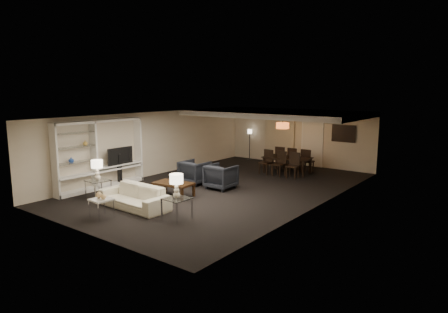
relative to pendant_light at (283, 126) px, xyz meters
name	(u,v)px	position (x,y,z in m)	size (l,w,h in m)	color
floor	(224,188)	(-0.30, -3.50, -1.92)	(11.00, 11.00, 0.00)	black
ceiling	(224,115)	(-0.30, -3.50, 0.58)	(7.00, 11.00, 0.02)	silver
wall_back	(298,137)	(-0.30, 2.00, -0.67)	(7.00, 0.02, 2.50)	beige
wall_front	(81,182)	(-0.30, -9.00, -0.67)	(7.00, 0.02, 2.50)	beige
wall_left	(153,144)	(-3.80, -3.50, -0.67)	(0.02, 11.00, 2.50)	beige
wall_right	(320,164)	(3.20, -3.50, -0.67)	(0.02, 11.00, 2.50)	beige
ceiling_soffit	(276,113)	(-0.30, 0.00, 0.48)	(7.00, 4.00, 0.20)	silver
curtains	(280,137)	(-1.20, 1.92, -0.72)	(1.50, 0.12, 2.40)	beige
door	(312,143)	(0.40, 1.97, -0.87)	(0.90, 0.05, 2.10)	silver
painting	(344,133)	(1.80, 1.96, -0.37)	(0.95, 0.04, 0.65)	#142D38
media_unit	(100,155)	(-3.61, -6.10, -0.74)	(0.38, 3.40, 2.35)	white
pendant_light	(283,126)	(0.00, 0.00, 0.00)	(0.52, 0.52, 0.24)	#D8591E
sofa	(134,197)	(-0.92, -6.94, -1.59)	(2.25, 0.88, 0.66)	beige
coffee_table	(173,189)	(-0.92, -5.34, -1.70)	(1.24, 0.72, 0.44)	black
armchair_left	(195,172)	(-1.52, -3.64, -1.50)	(0.89, 0.92, 0.84)	black
armchair_right	(221,177)	(-0.32, -3.64, -1.50)	(0.89, 0.92, 0.84)	black
side_table_left	(98,189)	(-2.62, -6.94, -1.63)	(0.62, 0.62, 0.58)	white
side_table_right	(177,209)	(0.78, -6.94, -1.63)	(0.62, 0.62, 0.58)	white
table_lamp_left	(97,170)	(-2.62, -6.94, -1.02)	(0.35, 0.35, 0.64)	white
table_lamp_right	(177,186)	(0.78, -6.94, -1.02)	(0.35, 0.35, 0.64)	white
marble_table	(102,208)	(-0.92, -8.04, -1.66)	(0.52, 0.52, 0.52)	silver
gold_gourd_a	(99,195)	(-1.02, -8.04, -1.32)	(0.16, 0.16, 0.16)	tan
gold_gourd_b	(103,197)	(-0.82, -8.04, -1.33)	(0.14, 0.14, 0.14)	#EABF7C
television	(118,156)	(-3.58, -5.38, -0.87)	(0.14, 1.04, 0.60)	black
vase_blue	(71,160)	(-3.61, -7.20, -0.77)	(0.17, 0.17, 0.18)	#264BA6
vase_amber	(85,143)	(-3.61, -6.66, -0.28)	(0.16, 0.16, 0.16)	gold
floor_speaker	(120,170)	(-3.50, -5.42, -1.36)	(0.12, 0.12, 1.12)	black
dining_table	(287,165)	(0.26, -0.05, -1.59)	(1.87, 1.04, 0.66)	black
chair_nl	(266,162)	(-0.34, -0.70, -1.43)	(0.45, 0.45, 0.98)	black
chair_nm	(279,164)	(0.26, -0.70, -1.43)	(0.45, 0.45, 0.98)	black
chair_nr	(293,166)	(0.86, -0.70, -1.43)	(0.45, 0.45, 0.98)	black
chair_fl	(282,158)	(-0.34, 0.60, -1.43)	(0.45, 0.45, 0.98)	black
chair_fm	(294,159)	(0.26, 0.60, -1.43)	(0.45, 0.45, 0.98)	black
chair_fr	(308,161)	(0.86, 0.60, -1.43)	(0.45, 0.45, 0.98)	black
floor_lamp	(250,145)	(-2.71, 1.70, -1.19)	(0.21, 0.21, 1.46)	black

